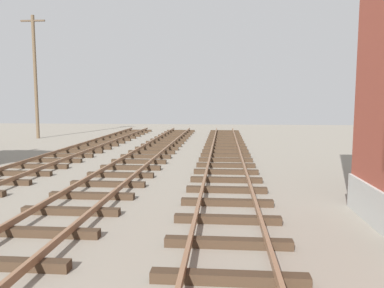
% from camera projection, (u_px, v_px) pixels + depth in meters
% --- Properties ---
extents(utility_pole_far, '(1.80, 0.24, 8.96)m').
position_uv_depth(utility_pole_far, '(35.00, 75.00, 28.01)').
color(utility_pole_far, brown).
rests_on(utility_pole_far, ground).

